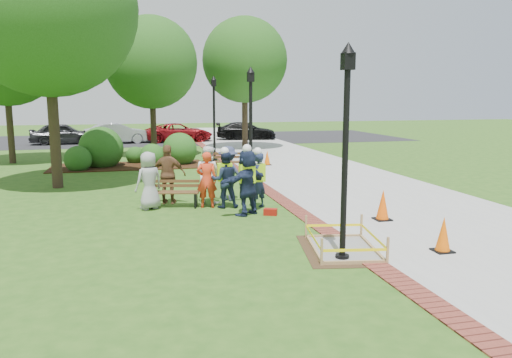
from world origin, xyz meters
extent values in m
plane|color=#285116|center=(0.00, 0.00, 0.00)|extent=(100.00, 100.00, 0.00)
cube|color=#9E9E99|center=(5.00, 10.00, 0.01)|extent=(6.00, 60.00, 0.02)
cube|color=maroon|center=(1.75, 10.00, 0.01)|extent=(0.50, 60.00, 0.03)
cube|color=#381E0F|center=(-3.00, 12.00, 0.02)|extent=(7.00, 3.00, 0.05)
cube|color=black|center=(0.00, 27.00, 0.00)|extent=(36.00, 12.00, 0.01)
cube|color=#47331E|center=(1.52, -2.43, 0.00)|extent=(2.09, 2.57, 0.01)
cube|color=gray|center=(1.52, -2.43, 0.02)|extent=(1.50, 1.99, 0.04)
cube|color=tan|center=(1.52, -2.43, 0.04)|extent=(1.64, 2.13, 0.08)
cube|color=tan|center=(1.52, -2.43, 0.28)|extent=(1.68, 2.16, 0.55)
cube|color=yellow|center=(1.52, -2.43, 0.30)|extent=(1.62, 2.10, 0.06)
cube|color=brown|center=(-1.62, 2.69, 0.45)|extent=(1.52, 0.74, 0.04)
cube|color=brown|center=(-1.57, 2.92, 0.67)|extent=(1.43, 0.36, 0.23)
cube|color=black|center=(-1.62, 2.69, 0.21)|extent=(1.40, 0.77, 0.43)
cube|color=brown|center=(1.36, 8.63, 0.51)|extent=(1.71, 0.77, 0.04)
cube|color=brown|center=(1.41, 8.89, 0.76)|extent=(1.63, 0.33, 0.26)
cube|color=black|center=(1.36, 8.63, 0.24)|extent=(1.57, 0.81, 0.48)
cube|color=black|center=(3.49, -3.07, 0.03)|extent=(0.39, 0.39, 0.05)
cone|color=#F26007|center=(3.49, -3.07, 0.41)|extent=(0.31, 0.31, 0.72)
cube|color=black|center=(3.58, -0.28, 0.03)|extent=(0.42, 0.42, 0.06)
cone|color=#FF5A08|center=(3.58, -0.28, 0.45)|extent=(0.33, 0.33, 0.78)
cube|color=black|center=(3.42, 10.78, 0.02)|extent=(0.37, 0.37, 0.05)
cone|color=#FA6107|center=(3.42, 10.78, 0.39)|extent=(0.29, 0.29, 0.68)
cube|color=maroon|center=(0.86, 1.01, 0.09)|extent=(0.42, 0.34, 0.18)
cylinder|color=black|center=(1.25, -3.00, 1.90)|extent=(0.12, 0.12, 3.80)
cube|color=black|center=(1.25, -3.00, 3.90)|extent=(0.22, 0.22, 0.32)
cone|color=black|center=(1.25, -3.00, 4.15)|extent=(0.28, 0.28, 0.22)
cylinder|color=black|center=(1.25, -3.00, 0.05)|extent=(0.28, 0.28, 0.10)
cylinder|color=black|center=(1.25, 5.00, 1.90)|extent=(0.12, 0.12, 3.80)
cube|color=black|center=(1.25, 5.00, 3.90)|extent=(0.22, 0.22, 0.32)
cone|color=black|center=(1.25, 5.00, 4.15)|extent=(0.28, 0.28, 0.22)
cylinder|color=black|center=(1.25, 5.00, 0.05)|extent=(0.28, 0.28, 0.10)
cylinder|color=black|center=(1.25, 13.00, 1.90)|extent=(0.12, 0.12, 3.80)
cube|color=black|center=(1.25, 13.00, 3.90)|extent=(0.22, 0.22, 0.32)
cone|color=black|center=(1.25, 13.00, 4.15)|extent=(0.28, 0.28, 0.22)
cylinder|color=black|center=(1.25, 13.00, 0.05)|extent=(0.28, 0.28, 0.10)
cylinder|color=#3D2D1E|center=(-5.44, 6.94, 2.59)|extent=(0.37, 0.37, 5.17)
sphere|color=#204A15|center=(-5.44, 6.94, 6.28)|extent=(6.16, 6.16, 6.16)
cylinder|color=#3D2D1E|center=(-1.65, 15.47, 2.06)|extent=(0.31, 0.31, 4.13)
sphere|color=#204A15|center=(-1.65, 15.47, 5.01)|extent=(4.85, 4.85, 4.85)
cylinder|color=#3D2D1E|center=(4.08, 18.56, 2.24)|extent=(0.36, 0.36, 4.49)
sphere|color=#204A15|center=(4.08, 18.56, 5.45)|extent=(5.21, 5.21, 5.21)
cylinder|color=#3D2D1E|center=(-8.54, 14.59, 2.26)|extent=(0.31, 0.31, 4.52)
sphere|color=#204A15|center=(-8.54, 14.59, 5.49)|extent=(5.44, 5.44, 5.44)
sphere|color=#204A15|center=(-5.14, 11.11, 0.00)|extent=(1.20, 1.20, 1.20)
sphere|color=#204A15|center=(-4.20, 12.13, 0.00)|extent=(2.02, 2.02, 2.02)
sphere|color=#204A15|center=(-1.90, 11.66, 0.00)|extent=(1.17, 1.17, 1.17)
sphere|color=#204A15|center=(-0.58, 12.21, 0.00)|extent=(1.65, 1.65, 1.65)
sphere|color=#204A15|center=(-2.68, 13.09, 0.00)|extent=(0.89, 0.89, 0.89)
imported|color=#979797|center=(-2.35, 2.59, 0.84)|extent=(0.64, 0.56, 1.68)
imported|color=#EF3B1C|center=(-0.69, 2.40, 0.83)|extent=(0.59, 0.44, 1.65)
imported|color=white|center=(-0.57, 3.01, 0.88)|extent=(0.66, 0.65, 1.76)
imported|color=brown|center=(-1.74, 3.22, 0.90)|extent=(0.66, 0.53, 1.81)
imported|color=#2E3450|center=(0.11, 3.23, 0.86)|extent=(0.65, 0.59, 1.71)
imported|color=#16203A|center=(0.25, 1.23, 0.91)|extent=(0.69, 0.64, 1.82)
cube|color=#A8E913|center=(0.25, 1.23, 1.16)|extent=(0.42, 0.26, 0.52)
sphere|color=white|center=(0.25, 1.23, 1.84)|extent=(0.25, 0.25, 0.25)
imported|color=#1B2147|center=(0.74, 1.98, 0.82)|extent=(0.62, 0.57, 1.64)
cube|color=#A8E913|center=(0.74, 1.98, 1.05)|extent=(0.42, 0.26, 0.52)
sphere|color=white|center=(0.74, 1.98, 1.67)|extent=(0.25, 0.25, 0.25)
imported|color=#1A1F45|center=(-0.18, 2.27, 0.82)|extent=(0.55, 0.38, 1.65)
cube|color=#A8E913|center=(-0.18, 2.27, 1.06)|extent=(0.42, 0.26, 0.52)
sphere|color=white|center=(-0.18, 2.27, 1.67)|extent=(0.25, 0.25, 0.25)
imported|color=#2B2B2E|center=(-7.40, 24.49, 0.00)|extent=(2.45, 5.02, 1.59)
imported|color=#AAAAAF|center=(-3.80, 24.11, 0.00)|extent=(2.95, 5.07, 1.55)
imported|color=maroon|center=(0.51, 24.52, 0.00)|extent=(2.30, 4.61, 1.46)
imported|color=black|center=(5.63, 25.16, 0.00)|extent=(2.57, 4.64, 1.43)
camera|label=1|loc=(-2.75, -11.94, 3.24)|focal=35.00mm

